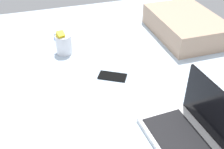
{
  "coord_description": "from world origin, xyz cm",
  "views": [
    {
      "loc": [
        115.66,
        -43.73,
        100.85
      ],
      "look_at": [
        13.94,
        -11.52,
        24.0
      ],
      "focal_mm": 44.54,
      "sensor_mm": 36.0,
      "label": 1
    }
  ],
  "objects_px": {
    "snack_cup": "(63,43)",
    "pillow": "(185,25)",
    "laptop": "(191,132)",
    "cell_phone": "(112,76)"
  },
  "relations": [
    {
      "from": "laptop",
      "to": "snack_cup",
      "type": "height_order",
      "value": "laptop"
    },
    {
      "from": "snack_cup",
      "to": "pillow",
      "type": "bearing_deg",
      "value": 88.98
    },
    {
      "from": "laptop",
      "to": "snack_cup",
      "type": "bearing_deg",
      "value": -159.78
    },
    {
      "from": "snack_cup",
      "to": "cell_phone",
      "type": "xyz_separation_m",
      "value": [
        0.31,
        0.19,
        -0.06
      ]
    },
    {
      "from": "laptop",
      "to": "pillow",
      "type": "distance_m",
      "value": 0.88
    },
    {
      "from": "snack_cup",
      "to": "cell_phone",
      "type": "distance_m",
      "value": 0.37
    },
    {
      "from": "laptop",
      "to": "snack_cup",
      "type": "xyz_separation_m",
      "value": [
        -0.79,
        -0.35,
        0.02
      ]
    },
    {
      "from": "laptop",
      "to": "pillow",
      "type": "xyz_separation_m",
      "value": [
        -0.78,
        0.42,
        0.02
      ]
    },
    {
      "from": "pillow",
      "to": "cell_phone",
      "type": "bearing_deg",
      "value": -62.54
    },
    {
      "from": "laptop",
      "to": "pillow",
      "type": "height_order",
      "value": "laptop"
    }
  ]
}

